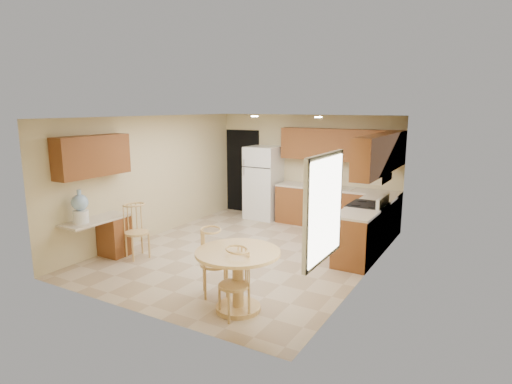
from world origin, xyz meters
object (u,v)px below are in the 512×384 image
Objects in this scene: chair_table_a at (211,257)px; chair_desk at (133,227)px; chair_table_b at (230,279)px; water_crock at (80,208)px; refrigerator at (263,183)px; stove at (366,227)px; dining_table at (238,272)px.

chair_desk is at bearing -145.12° from chair_table_a.
water_crock reaches higher than chair_table_b.
water_crock is at bearing 25.62° from chair_table_b.
chair_desk reaches higher than chair_table_b.
refrigerator is 1.60× the size of stove.
refrigerator is at bearing 115.07° from dining_table.
refrigerator is 1.94× the size of chair_table_b.
stove is (2.88, -1.22, -0.41)m from refrigerator.
chair_desk is (-2.72, 0.99, 0.04)m from chair_table_b.
refrigerator is 5.15m from chair_table_b.
dining_table is at bearing -0.60° from water_crock.
chair_table_a is 1.08× the size of chair_table_b.
chair_table_a is at bearing 164.09° from dining_table.
water_crock is at bearing 179.40° from dining_table.
water_crock is (-2.57, -0.12, 0.43)m from chair_table_a.
chair_table_b is 1.60× the size of water_crock.
stove reaches higher than chair_table_b.
chair_table_b is at bearing 15.05° from chair_table_a.
dining_table is 0.27m from chair_table_b.
water_crock is (-3.92, -3.17, 0.56)m from stove.
water_crock reaches higher than chair_desk.
stove is at bearing 38.93° from water_crock.
stove is 3.30m from dining_table.
water_crock is at bearing -141.07° from stove.
chair_table_a is 2.19m from chair_desk.
chair_table_b is at bearing -79.24° from dining_table.
chair_table_b is 0.93× the size of chair_desk.
refrigerator reaches higher than stove.
stove is 4.27m from chair_desk.
chair_table_a reaches higher than dining_table.
water_crock is (-1.05, -4.39, 0.15)m from refrigerator.
stove is 3.55m from chair_table_b.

